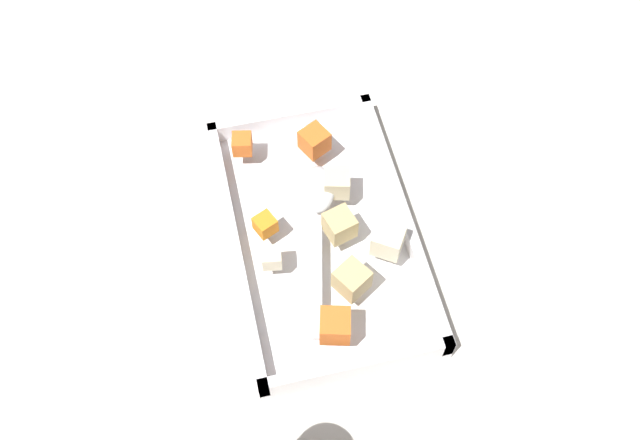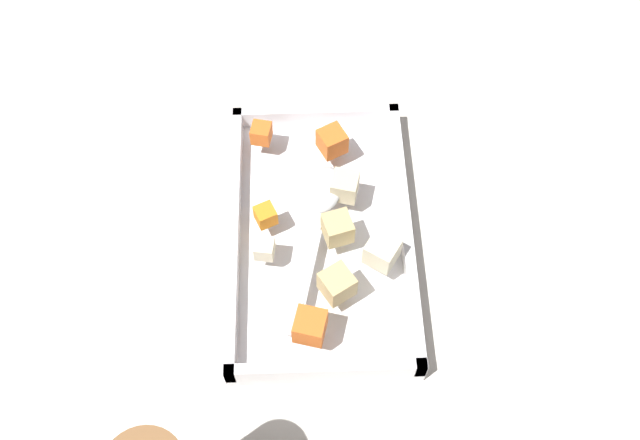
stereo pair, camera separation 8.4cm
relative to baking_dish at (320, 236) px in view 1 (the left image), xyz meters
The scene contains 12 objects.
ground_plane 0.02m from the baking_dish, behind, with size 4.00×4.00×0.00m, color beige.
baking_dish is the anchor object (origin of this frame).
carrot_chunk_mid_left 0.12m from the baking_dish, ahead, with size 0.03×0.03×0.03m, color orange.
carrot_chunk_near_spoon 0.14m from the baking_dish, behind, with size 0.03×0.03×0.03m, color orange.
carrot_chunk_back_center 0.08m from the baking_dish, 83.07° to the left, with size 0.02×0.02×0.02m, color orange.
carrot_chunk_under_handle 0.15m from the baking_dish, 28.55° to the left, with size 0.02×0.02×0.02m, color orange.
potato_chunk_mid_right 0.05m from the baking_dish, 126.44° to the right, with size 0.03×0.03×0.03m, color tan.
potato_chunk_heap_top 0.10m from the baking_dish, 169.55° to the right, with size 0.03×0.03×0.03m, color tan.
potato_chunk_far_left 0.08m from the baking_dish, 119.44° to the left, with size 0.02×0.02×0.02m, color beige.
potato_chunk_corner_sw 0.10m from the baking_dish, 124.62° to the right, with size 0.03×0.03×0.03m, color beige.
potato_chunk_near_left 0.07m from the baking_dish, 36.03° to the right, with size 0.03×0.03×0.03m, color beige.
serving_spoon 0.05m from the baking_dish, ahead, with size 0.22×0.08×0.02m.
Camera 1 is at (-0.40, 0.10, 0.78)m, focal length 40.26 mm.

